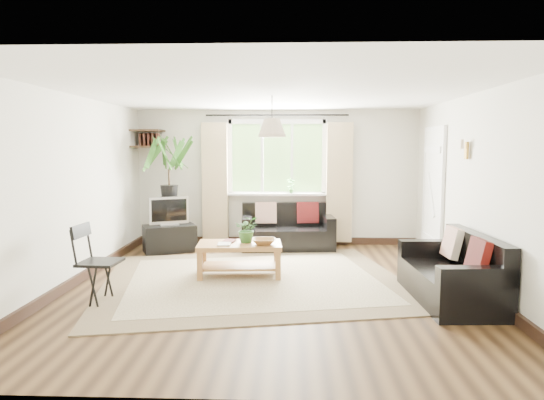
{
  "coord_description": "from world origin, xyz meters",
  "views": [
    {
      "loc": [
        0.24,
        -5.92,
        1.74
      ],
      "look_at": [
        0.0,
        0.4,
        1.05
      ],
      "focal_mm": 32.0,
      "sensor_mm": 36.0,
      "label": 1
    }
  ],
  "objects_px": {
    "palm_stand": "(169,193)",
    "folding_chair": "(100,264)",
    "coffee_table": "(240,260)",
    "sofa_right": "(450,269)",
    "sofa_back": "(288,228)",
    "tv_stand": "(170,238)"
  },
  "relations": [
    {
      "from": "palm_stand",
      "to": "folding_chair",
      "type": "height_order",
      "value": "palm_stand"
    },
    {
      "from": "coffee_table",
      "to": "sofa_right",
      "type": "bearing_deg",
      "value": -20.98
    },
    {
      "from": "sofa_right",
      "to": "palm_stand",
      "type": "xyz_separation_m",
      "value": [
        -3.87,
        2.69,
        0.61
      ]
    },
    {
      "from": "sofa_back",
      "to": "folding_chair",
      "type": "bearing_deg",
      "value": -129.45
    },
    {
      "from": "sofa_right",
      "to": "tv_stand",
      "type": "relative_size",
      "value": 1.85
    },
    {
      "from": "sofa_back",
      "to": "palm_stand",
      "type": "xyz_separation_m",
      "value": [
        -2.01,
        -0.09,
        0.6
      ]
    },
    {
      "from": "sofa_right",
      "to": "coffee_table",
      "type": "distance_m",
      "value": 2.67
    },
    {
      "from": "sofa_right",
      "to": "tv_stand",
      "type": "height_order",
      "value": "sofa_right"
    },
    {
      "from": "tv_stand",
      "to": "coffee_table",
      "type": "bearing_deg",
      "value": -72.54
    },
    {
      "from": "sofa_right",
      "to": "tv_stand",
      "type": "bearing_deg",
      "value": -125.5
    },
    {
      "from": "palm_stand",
      "to": "sofa_right",
      "type": "bearing_deg",
      "value": -34.83
    },
    {
      "from": "sofa_right",
      "to": "coffee_table",
      "type": "relative_size",
      "value": 1.39
    },
    {
      "from": "folding_chair",
      "to": "sofa_back",
      "type": "bearing_deg",
      "value": -31.2
    },
    {
      "from": "tv_stand",
      "to": "sofa_back",
      "type": "bearing_deg",
      "value": -14.87
    },
    {
      "from": "sofa_back",
      "to": "sofa_right",
      "type": "xyz_separation_m",
      "value": [
        1.86,
        -2.78,
        -0.0
      ]
    },
    {
      "from": "sofa_right",
      "to": "folding_chair",
      "type": "height_order",
      "value": "folding_chair"
    },
    {
      "from": "sofa_back",
      "to": "sofa_right",
      "type": "bearing_deg",
      "value": -60.96
    },
    {
      "from": "coffee_table",
      "to": "folding_chair",
      "type": "relative_size",
      "value": 1.26
    },
    {
      "from": "sofa_right",
      "to": "palm_stand",
      "type": "relative_size",
      "value": 0.8
    },
    {
      "from": "coffee_table",
      "to": "tv_stand",
      "type": "distance_m",
      "value": 2.01
    },
    {
      "from": "folding_chair",
      "to": "palm_stand",
      "type": "bearing_deg",
      "value": 2.29
    },
    {
      "from": "sofa_right",
      "to": "coffee_table",
      "type": "height_order",
      "value": "sofa_right"
    }
  ]
}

